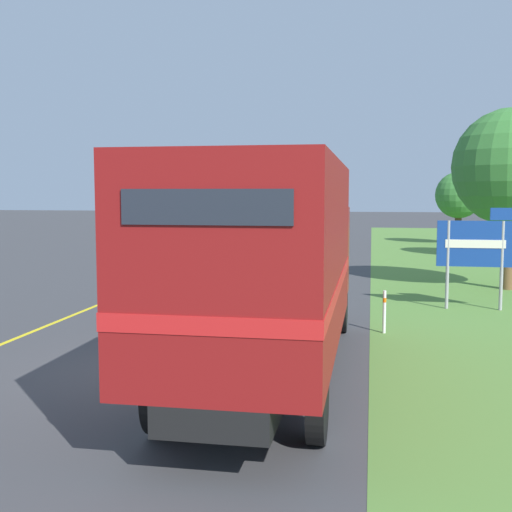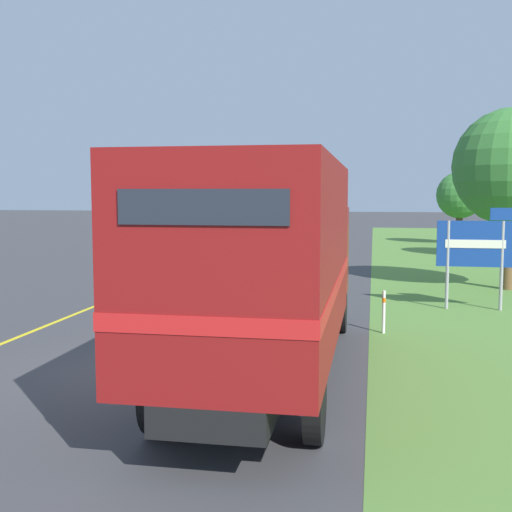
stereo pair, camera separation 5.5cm
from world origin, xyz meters
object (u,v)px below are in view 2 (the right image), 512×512
object	(u,v)px
lead_car_white	(245,243)
roadside_tree_near	(512,167)
delineator_post	(384,311)
highway_sign	(477,246)
horse_trailer_truck	(268,261)
roadside_tree_far	(460,195)

from	to	relation	value
lead_car_white	roadside_tree_near	distance (m)	11.61
lead_car_white	delineator_post	distance (m)	14.15
lead_car_white	roadside_tree_near	bearing A→B (deg)	-29.93
highway_sign	horse_trailer_truck	bearing A→B (deg)	-120.71
lead_car_white	delineator_post	world-z (taller)	lead_car_white
roadside_tree_far	delineator_post	distance (m)	27.10
highway_sign	delineator_post	bearing A→B (deg)	-125.56
horse_trailer_truck	roadside_tree_near	size ratio (longest dim) A/B	1.51
roadside_tree_near	roadside_tree_far	xyz separation A→B (m)	(0.89, 19.21, -0.93)
highway_sign	delineator_post	distance (m)	4.33
horse_trailer_truck	highway_sign	distance (m)	8.53
highway_sign	roadside_tree_far	xyz separation A→B (m)	(2.48, 23.15, 1.27)
highway_sign	roadside_tree_near	bearing A→B (deg)	68.02
highway_sign	delineator_post	size ratio (longest dim) A/B	2.84
lead_car_white	highway_sign	world-z (taller)	highway_sign
delineator_post	roadside_tree_far	bearing A→B (deg)	79.54
highway_sign	delineator_post	xyz separation A→B (m)	(-2.42, -3.39, -1.18)
lead_car_white	roadside_tree_far	world-z (taller)	roadside_tree_far
lead_car_white	highway_sign	xyz separation A→B (m)	(8.14, -9.55, 0.73)
roadside_tree_near	horse_trailer_truck	bearing A→B (deg)	-117.81
horse_trailer_truck	highway_sign	size ratio (longest dim) A/B	3.23
horse_trailer_truck	roadside_tree_far	xyz separation A→B (m)	(6.83, 30.48, 0.98)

